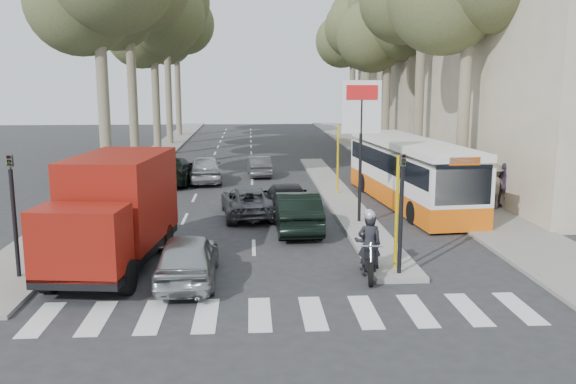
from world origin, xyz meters
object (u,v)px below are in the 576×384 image
dark_hatchback (297,211)px  motorcycle (369,245)px  silver_hatchback (187,258)px  red_truck (115,210)px  city_bus (409,171)px

dark_hatchback → motorcycle: (1.70, -5.34, 0.15)m
silver_hatchback → red_truck: red_truck is taller
city_bus → silver_hatchback: bearing=-136.5°
silver_hatchback → motorcycle: bearing=-176.8°
red_truck → city_bus: 14.26m
silver_hatchback → red_truck: (-2.28, 1.51, 1.08)m
silver_hatchback → motorcycle: motorcycle is taller
dark_hatchback → red_truck: (-5.80, -4.19, 1.03)m
silver_hatchback → city_bus: (8.98, 10.25, 0.86)m
city_bus → dark_hatchback: bearing=-145.5°
silver_hatchback → motorcycle: (5.21, 0.35, 0.20)m
silver_hatchback → dark_hatchback: 6.69m
dark_hatchback → motorcycle: bearing=106.4°
city_bus → motorcycle: (-3.77, -9.89, -0.67)m
city_bus → motorcycle: bearing=-116.1°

